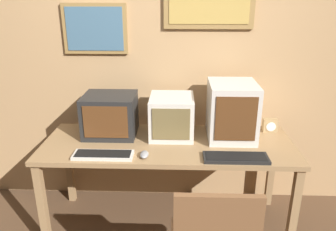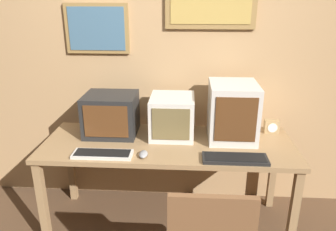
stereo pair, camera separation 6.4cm
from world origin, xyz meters
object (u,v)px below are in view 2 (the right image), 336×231
(monitor_right, at_px, (232,111))
(mouse_near_keyboard, at_px, (143,154))
(monitor_left, at_px, (111,114))
(keyboard_main, at_px, (103,154))
(monitor_center, at_px, (172,116))
(keyboard_side, at_px, (235,158))
(desk_clock, at_px, (272,126))

(monitor_right, height_order, mouse_near_keyboard, monitor_right)
(monitor_right, bearing_deg, monitor_left, 178.71)
(monitor_right, xyz_separation_m, mouse_near_keyboard, (-0.65, -0.37, -0.20))
(keyboard_main, bearing_deg, monitor_center, 40.04)
(monitor_left, relative_size, monitor_center, 1.07)
(keyboard_side, bearing_deg, desk_clock, 54.66)
(monitor_right, bearing_deg, monitor_center, 177.71)
(mouse_near_keyboard, bearing_deg, keyboard_main, -178.74)
(monitor_left, relative_size, monitor_right, 0.93)
(monitor_left, xyz_separation_m, monitor_right, (0.96, -0.02, 0.06))
(desk_clock, bearing_deg, mouse_near_keyboard, -153.77)
(monitor_right, relative_size, keyboard_main, 1.04)
(keyboard_main, xyz_separation_m, keyboard_side, (0.92, -0.01, 0.00))
(monitor_right, distance_m, desk_clock, 0.40)
(keyboard_side, bearing_deg, monitor_right, 87.88)
(monitor_right, xyz_separation_m, keyboard_side, (-0.01, -0.39, -0.21))
(monitor_left, bearing_deg, monitor_center, -0.34)
(monitor_center, bearing_deg, monitor_left, 179.66)
(monitor_right, distance_m, keyboard_main, 1.03)
(monitor_left, distance_m, mouse_near_keyboard, 0.52)
(monitor_right, height_order, keyboard_main, monitor_right)
(monitor_center, bearing_deg, monitor_right, -2.29)
(monitor_left, xyz_separation_m, keyboard_side, (0.94, -0.41, -0.15))
(monitor_center, distance_m, desk_clock, 0.82)
(mouse_near_keyboard, distance_m, desk_clock, 1.11)
(keyboard_main, bearing_deg, desk_clock, 21.15)
(keyboard_side, relative_size, desk_clock, 3.82)
(keyboard_side, bearing_deg, mouse_near_keyboard, 178.57)
(keyboard_side, bearing_deg, keyboard_main, 179.41)
(monitor_left, relative_size, keyboard_main, 0.97)
(monitor_left, height_order, keyboard_side, monitor_left)
(monitor_right, xyz_separation_m, keyboard_main, (-0.94, -0.38, -0.21))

